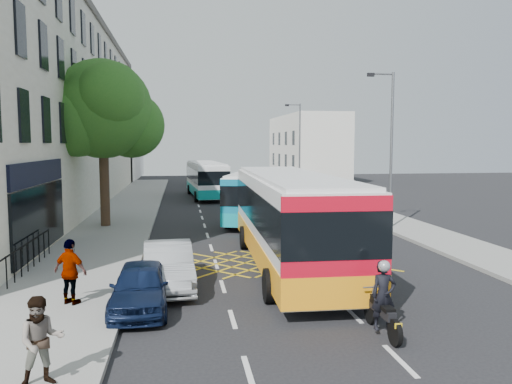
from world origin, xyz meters
name	(u,v)px	position (x,y,z in m)	size (l,w,h in m)	color
ground	(351,313)	(0.00, 0.00, 0.00)	(120.00, 120.00, 0.00)	black
pavement_left	(106,227)	(-8.50, 15.00, 0.07)	(5.00, 70.00, 0.15)	gray
pavement_right	(388,220)	(7.50, 15.00, 0.07)	(3.00, 70.00, 0.15)	gray
terrace_main	(42,112)	(-14.00, 24.49, 6.76)	(8.30, 45.00, 13.50)	beige
terrace_far	(106,140)	(-14.00, 55.00, 5.00)	(8.00, 20.00, 10.00)	silver
building_right	(306,148)	(11.00, 48.00, 4.00)	(6.00, 18.00, 8.00)	silver
street_tree	(102,110)	(-8.51, 14.97, 6.29)	(6.30, 5.70, 8.80)	#382619
lamp_near	(390,142)	(6.20, 12.00, 4.62)	(1.45, 0.15, 8.00)	slate
lamp_far	(299,143)	(6.20, 32.00, 4.62)	(1.45, 0.15, 8.00)	slate
railings	(27,255)	(-9.70, 5.30, 0.72)	(0.08, 5.60, 1.14)	black
bus_near	(290,218)	(-0.53, 5.20, 1.80)	(3.30, 12.25, 3.43)	silver
bus_mid	(257,194)	(0.06, 16.89, 1.53)	(5.23, 10.59, 2.90)	silver
bus_far	(206,179)	(-2.34, 29.99, 1.57)	(3.17, 10.72, 2.98)	silver
motorbike	(383,300)	(0.21, -1.57, 0.85)	(0.60, 2.03, 1.80)	black
parked_car_blue	(140,286)	(-5.60, 1.13, 0.64)	(1.52, 3.77, 1.29)	#0D1836
parked_car_silver	(168,266)	(-4.90, 3.15, 0.70)	(1.49, 4.26, 1.40)	#9EA1A5
red_hatchback	(314,199)	(4.74, 21.30, 0.69)	(1.92, 4.73, 1.37)	#A21506
distant_car_grey	(203,180)	(-2.07, 42.02, 0.67)	(2.21, 4.79, 1.33)	#383B3F
distant_car_silver	(266,181)	(4.28, 38.26, 0.69)	(1.62, 4.04, 1.38)	#95979C
distant_car_dark	(242,178)	(2.50, 44.36, 0.64)	(1.36, 3.91, 1.29)	black
pedestrian_near	(41,341)	(-7.00, -3.30, 0.97)	(0.80, 0.62, 1.65)	gray
pedestrian_far	(71,272)	(-7.47, 1.42, 1.05)	(1.06, 0.44, 1.80)	gray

